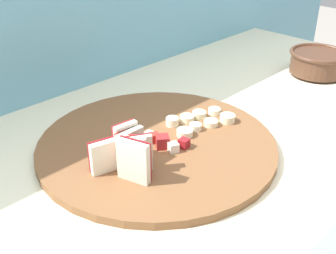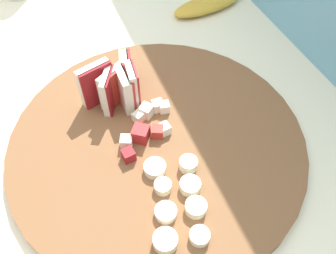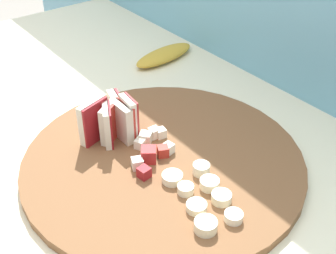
{
  "view_description": "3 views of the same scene",
  "coord_description": "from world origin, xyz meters",
  "views": [
    {
      "loc": [
        -0.47,
        -0.43,
        1.28
      ],
      "look_at": [
        -0.03,
        0.0,
        0.94
      ],
      "focal_mm": 44.49,
      "sensor_mm": 36.0,
      "label": 1
    },
    {
      "loc": [
        0.24,
        -0.07,
        1.3
      ],
      "look_at": [
        -0.02,
        0.03,
        0.94
      ],
      "focal_mm": 37.21,
      "sensor_mm": 36.0,
      "label": 2
    },
    {
      "loc": [
        0.38,
        -0.29,
        1.33
      ],
      "look_at": [
        -0.07,
        0.06,
        0.93
      ],
      "focal_mm": 47.92,
      "sensor_mm": 36.0,
      "label": 3
    }
  ],
  "objects": [
    {
      "name": "tile_backsplash",
      "position": [
        0.0,
        0.35,
        0.71
      ],
      "size": [
        2.4,
        0.04,
        1.43
      ],
      "primitive_type": "cube",
      "color": "#6BADC6",
      "rests_on": "ground"
    },
    {
      "name": "cutting_board",
      "position": [
        -0.03,
        0.02,
        0.9
      ],
      "size": [
        0.42,
        0.42,
        0.01
      ],
      "primitive_type": "cylinder",
      "color": "brown",
      "rests_on": "tiled_countertop"
    },
    {
      "name": "apple_wedge_fan",
      "position": [
        -0.12,
        -0.01,
        0.94
      ],
      "size": [
        0.09,
        0.09,
        0.07
      ],
      "color": "maroon",
      "rests_on": "cutting_board"
    },
    {
      "name": "apple_dice_pile",
      "position": [
        -0.05,
        0.01,
        0.92
      ],
      "size": [
        0.09,
        0.09,
        0.02
      ],
      "color": "#EFE5CC",
      "rests_on": "cutting_board"
    },
    {
      "name": "banana_slice_rows",
      "position": [
        0.07,
        0.01,
        0.91
      ],
      "size": [
        0.13,
        0.09,
        0.02
      ],
      "color": "#F4EAC6",
      "rests_on": "cutting_board"
    },
    {
      "name": "ceramic_bowl",
      "position": [
        0.49,
        -0.01,
        0.93
      ],
      "size": [
        0.14,
        0.14,
        0.06
      ],
      "color": "#4C2D1E",
      "rests_on": "tiled_countertop"
    }
  ]
}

